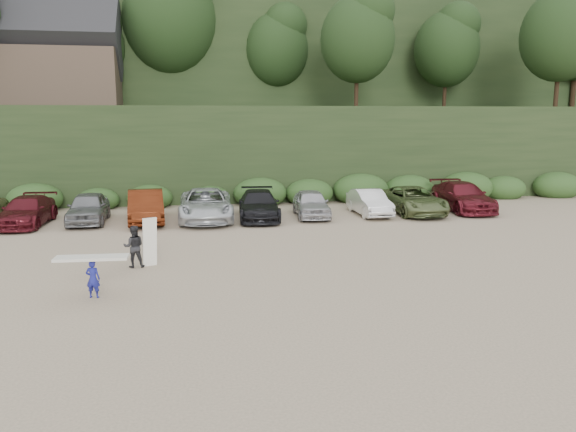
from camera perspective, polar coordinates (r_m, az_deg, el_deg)
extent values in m
plane|color=tan|center=(20.49, -0.68, -5.10)|extent=(120.00, 120.00, 0.00)
cube|color=black|center=(41.70, -5.58, 6.80)|extent=(80.00, 14.00, 6.00)
cube|color=black|center=(59.65, -7.02, 12.57)|extent=(90.00, 30.00, 16.00)
ellipsoid|color=black|center=(42.01, -5.77, 17.76)|extent=(66.00, 12.00, 10.00)
cube|color=#2B491E|center=(34.45, -5.46, 2.10)|extent=(46.20, 2.00, 1.20)
cube|color=brown|center=(44.48, -21.91, 12.79)|extent=(8.00, 6.00, 4.00)
imported|color=#56131B|center=(30.78, -25.00, 0.44)|extent=(2.26, 5.01, 1.43)
imported|color=slate|center=(30.34, -19.63, 0.80)|extent=(1.91, 4.58, 1.55)
imported|color=#57200D|center=(29.68, -14.24, 0.96)|extent=(2.11, 5.08, 1.63)
imported|color=silver|center=(29.57, -8.36, 1.14)|extent=(2.83, 5.93, 1.63)
imported|color=black|center=(29.71, -2.98, 1.13)|extent=(2.47, 5.28, 1.49)
imported|color=#B2B1B6|center=(30.29, 2.36, 1.28)|extent=(2.03, 4.40, 1.46)
imported|color=white|center=(31.17, 8.27, 1.38)|extent=(1.53, 4.25, 1.40)
imported|color=#5E6E3F|center=(32.07, 12.60, 1.57)|extent=(2.58, 5.41, 1.49)
imported|color=maroon|center=(33.83, 17.30, 1.89)|extent=(2.52, 5.66, 1.61)
imported|color=navy|center=(17.84, -19.20, -6.06)|extent=(0.47, 0.35, 1.16)
cube|color=silver|center=(17.68, -19.32, -4.03)|extent=(2.15, 0.71, 0.09)
imported|color=black|center=(20.90, -15.38, -3.01)|extent=(0.77, 0.61, 1.53)
cube|color=white|center=(20.84, -13.87, -2.59)|extent=(0.57, 0.43, 1.80)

